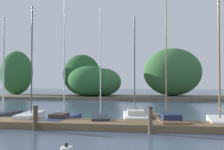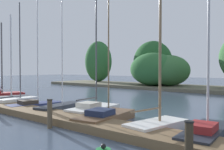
% 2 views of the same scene
% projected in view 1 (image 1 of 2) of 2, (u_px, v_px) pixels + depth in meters
% --- Properties ---
extents(dock_pier, '(21.14, 1.80, 0.35)m').
position_uv_depth(dock_pier, '(92.00, 124.00, 13.34)').
color(dock_pier, brown).
rests_on(dock_pier, ground).
extents(far_shore, '(47.39, 8.54, 7.48)m').
position_uv_depth(far_shore, '(110.00, 78.00, 36.53)').
color(far_shore, '#66604C').
rests_on(far_shore, ground).
extents(sailboat_1, '(1.78, 3.45, 6.96)m').
position_uv_depth(sailboat_1, '(2.00, 114.00, 16.11)').
color(sailboat_1, '#232833').
rests_on(sailboat_1, ground).
extents(sailboat_2, '(1.20, 3.08, 7.44)m').
position_uv_depth(sailboat_2, '(31.00, 116.00, 15.34)').
color(sailboat_2, white).
rests_on(sailboat_2, ground).
extents(sailboat_3, '(1.63, 3.87, 7.88)m').
position_uv_depth(sailboat_3, '(63.00, 117.00, 15.04)').
color(sailboat_3, navy).
rests_on(sailboat_3, ground).
extents(sailboat_4, '(1.56, 3.67, 7.28)m').
position_uv_depth(sailboat_4, '(101.00, 117.00, 15.05)').
color(sailboat_4, '#232833').
rests_on(sailboat_4, ground).
extents(sailboat_5, '(1.76, 3.90, 6.85)m').
position_uv_depth(sailboat_5, '(135.00, 116.00, 15.53)').
color(sailboat_5, white).
rests_on(sailboat_5, ground).
extents(sailboat_6, '(1.99, 4.22, 7.48)m').
position_uv_depth(sailboat_6, '(167.00, 119.00, 14.18)').
color(sailboat_6, brown).
rests_on(sailboat_6, ground).
extents(sailboat_7, '(1.66, 3.26, 7.48)m').
position_uv_depth(sailboat_7, '(220.00, 119.00, 13.76)').
color(sailboat_7, white).
rests_on(sailboat_7, ground).
extents(mooring_piling_1, '(0.29, 0.29, 1.27)m').
position_uv_depth(mooring_piling_1, '(35.00, 118.00, 12.54)').
color(mooring_piling_1, '#4C3D28').
rests_on(mooring_piling_1, ground).
extents(mooring_piling_2, '(0.25, 0.25, 1.30)m').
position_uv_depth(mooring_piling_2, '(150.00, 120.00, 11.72)').
color(mooring_piling_2, brown).
rests_on(mooring_piling_2, ground).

